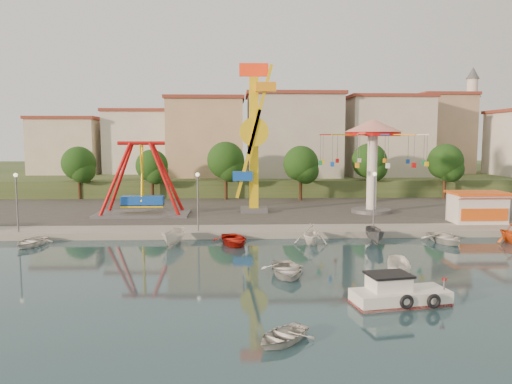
{
  "coord_description": "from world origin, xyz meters",
  "views": [
    {
      "loc": [
        -4.44,
        -31.6,
        9.0
      ],
      "look_at": [
        -2.73,
        14.0,
        4.0
      ],
      "focal_mm": 35.0,
      "sensor_mm": 36.0,
      "label": 1
    }
  ],
  "objects_px": {
    "cabin_motorboat": "(398,295)",
    "skiff": "(399,271)",
    "kamikaze_tower": "(255,141)",
    "pirate_ship_ride": "(142,180)",
    "wave_swinger": "(373,145)",
    "rowboat_a": "(286,269)"
  },
  "relations": [
    {
      "from": "cabin_motorboat",
      "to": "skiff",
      "type": "relative_size",
      "value": 1.43
    },
    {
      "from": "kamikaze_tower",
      "to": "pirate_ship_ride",
      "type": "bearing_deg",
      "value": -171.88
    },
    {
      "from": "pirate_ship_ride",
      "to": "wave_swinger",
      "type": "bearing_deg",
      "value": 2.31
    },
    {
      "from": "kamikaze_tower",
      "to": "wave_swinger",
      "type": "distance_m",
      "value": 13.04
    },
    {
      "from": "pirate_ship_ride",
      "to": "skiff",
      "type": "height_order",
      "value": "pirate_ship_ride"
    },
    {
      "from": "wave_swinger",
      "to": "rowboat_a",
      "type": "height_order",
      "value": "wave_swinger"
    },
    {
      "from": "rowboat_a",
      "to": "kamikaze_tower",
      "type": "bearing_deg",
      "value": 88.61
    },
    {
      "from": "rowboat_a",
      "to": "wave_swinger",
      "type": "bearing_deg",
      "value": 58.82
    },
    {
      "from": "pirate_ship_ride",
      "to": "wave_swinger",
      "type": "relative_size",
      "value": 0.86
    },
    {
      "from": "kamikaze_tower",
      "to": "rowboat_a",
      "type": "bearing_deg",
      "value": -87.21
    },
    {
      "from": "kamikaze_tower",
      "to": "cabin_motorboat",
      "type": "bearing_deg",
      "value": -77.34
    },
    {
      "from": "pirate_ship_ride",
      "to": "cabin_motorboat",
      "type": "height_order",
      "value": "pirate_ship_ride"
    },
    {
      "from": "wave_swinger",
      "to": "cabin_motorboat",
      "type": "xyz_separation_m",
      "value": [
        -6.34,
        -29.0,
        -7.71
      ]
    },
    {
      "from": "pirate_ship_ride",
      "to": "cabin_motorboat",
      "type": "xyz_separation_m",
      "value": [
        18.93,
        -27.98,
        -3.9
      ]
    },
    {
      "from": "skiff",
      "to": "pirate_ship_ride",
      "type": "bearing_deg",
      "value": 145.68
    },
    {
      "from": "pirate_ship_ride",
      "to": "kamikaze_tower",
      "type": "relative_size",
      "value": 0.61
    },
    {
      "from": "kamikaze_tower",
      "to": "rowboat_a",
      "type": "relative_size",
      "value": 3.97
    },
    {
      "from": "cabin_motorboat",
      "to": "skiff",
      "type": "distance_m",
      "value": 4.32
    },
    {
      "from": "cabin_motorboat",
      "to": "rowboat_a",
      "type": "height_order",
      "value": "cabin_motorboat"
    },
    {
      "from": "kamikaze_tower",
      "to": "skiff",
      "type": "relative_size",
      "value": 4.32
    },
    {
      "from": "kamikaze_tower",
      "to": "skiff",
      "type": "distance_m",
      "value": 28.02
    },
    {
      "from": "wave_swinger",
      "to": "rowboat_a",
      "type": "bearing_deg",
      "value": -117.0
    }
  ]
}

